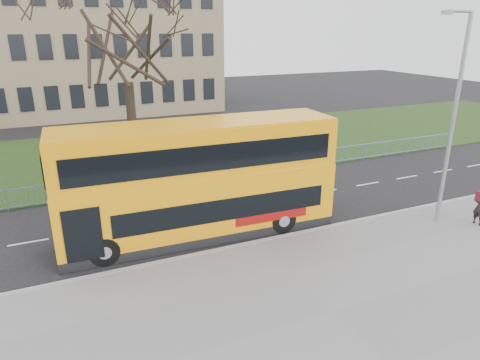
# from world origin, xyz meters

# --- Properties ---
(ground) EXTENTS (120.00, 120.00, 0.00)m
(ground) POSITION_xyz_m (0.00, 0.00, 0.00)
(ground) COLOR black
(ground) RESTS_ON ground
(pavement) EXTENTS (80.00, 10.50, 0.12)m
(pavement) POSITION_xyz_m (0.00, -6.75, 0.06)
(pavement) COLOR slate
(pavement) RESTS_ON ground
(kerb) EXTENTS (80.00, 0.20, 0.14)m
(kerb) POSITION_xyz_m (0.00, -1.55, 0.07)
(kerb) COLOR gray
(kerb) RESTS_ON ground
(grass_verge) EXTENTS (80.00, 15.40, 0.08)m
(grass_verge) POSITION_xyz_m (0.00, 14.30, 0.04)
(grass_verge) COLOR #1E3513
(grass_verge) RESTS_ON ground
(guard_railing) EXTENTS (40.00, 0.12, 1.10)m
(guard_railing) POSITION_xyz_m (0.00, 6.60, 0.55)
(guard_railing) COLOR #688EBA
(guard_railing) RESTS_ON ground
(bare_tree) EXTENTS (9.22, 9.22, 13.17)m
(bare_tree) POSITION_xyz_m (-3.00, 10.00, 6.66)
(bare_tree) COLOR black
(bare_tree) RESTS_ON grass_verge
(civic_building) EXTENTS (30.00, 15.00, 14.00)m
(civic_building) POSITION_xyz_m (-5.00, 35.00, 7.00)
(civic_building) COLOR #857354
(civic_building) RESTS_ON ground
(yellow_bus) EXTENTS (11.82, 3.22, 4.92)m
(yellow_bus) POSITION_xyz_m (-1.97, 0.39, 2.64)
(yellow_bus) COLOR #FFA10A
(yellow_bus) RESTS_ON ground
(pedestrian) EXTENTS (0.47, 0.65, 1.66)m
(pedestrian) POSITION_xyz_m (9.84, -4.05, 0.95)
(pedestrian) COLOR black
(pedestrian) RESTS_ON pavement
(street_lamp) EXTENTS (1.93, 0.47, 9.15)m
(street_lamp) POSITION_xyz_m (8.36, -3.02, 5.13)
(street_lamp) COLOR gray
(street_lamp) RESTS_ON pavement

